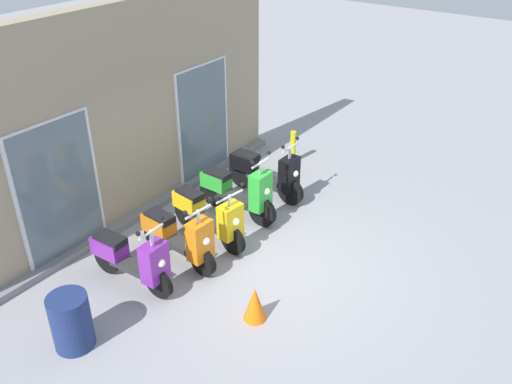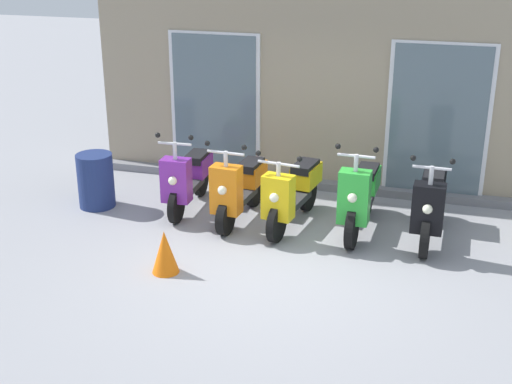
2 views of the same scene
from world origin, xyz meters
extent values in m
plane|color=#939399|center=(0.00, 0.00, 0.00)|extent=(40.00, 40.00, 0.00)
cube|color=gray|center=(0.00, 2.83, 1.83)|extent=(7.15, 0.30, 3.67)
cube|color=slate|center=(0.00, 2.58, 0.06)|extent=(7.15, 0.20, 0.12)
cube|color=silver|center=(-1.68, 2.66, 1.15)|extent=(1.45, 0.04, 2.30)
cube|color=slate|center=(-1.68, 2.64, 1.15)|extent=(1.33, 0.02, 2.22)
cube|color=silver|center=(1.68, 2.66, 1.15)|extent=(1.45, 0.04, 2.30)
cube|color=slate|center=(1.68, 2.64, 1.15)|extent=(1.33, 0.02, 2.22)
cylinder|color=black|center=(-1.60, 0.78, 0.24)|extent=(0.10, 0.47, 0.47)
cylinder|color=black|center=(-1.63, 1.83, 0.24)|extent=(0.10, 0.47, 0.47)
cube|color=#2D2D30|center=(-1.61, 1.30, 0.34)|extent=(0.28, 0.66, 0.09)
cube|color=purple|center=(-1.60, 0.82, 0.60)|extent=(0.39, 0.25, 0.60)
sphere|color=#F2EFCC|center=(-1.59, 0.69, 0.64)|extent=(0.12, 0.12, 0.12)
cube|color=purple|center=(-1.63, 1.73, 0.51)|extent=(0.32, 0.53, 0.28)
cube|color=black|center=(-1.63, 1.69, 0.65)|extent=(0.28, 0.49, 0.11)
cylinder|color=silver|center=(-1.60, 0.82, 1.00)|extent=(0.06, 0.06, 0.25)
cylinder|color=silver|center=(-1.60, 0.82, 1.11)|extent=(0.46, 0.05, 0.04)
sphere|color=black|center=(-1.37, 0.82, 1.21)|extent=(0.07, 0.07, 0.07)
sphere|color=black|center=(-1.83, 0.81, 1.21)|extent=(0.07, 0.07, 0.07)
cylinder|color=black|center=(-0.83, 0.60, 0.23)|extent=(0.14, 0.46, 0.45)
cylinder|color=black|center=(-0.76, 1.66, 0.23)|extent=(0.14, 0.46, 0.45)
cube|color=#2D2D30|center=(-0.79, 1.13, 0.33)|extent=(0.31, 0.68, 0.09)
cube|color=orange|center=(-0.83, 0.64, 0.61)|extent=(0.40, 0.27, 0.64)
sphere|color=#F2EFCC|center=(-0.84, 0.51, 0.65)|extent=(0.12, 0.12, 0.12)
cube|color=orange|center=(-0.76, 1.56, 0.52)|extent=(0.34, 0.54, 0.28)
cube|color=black|center=(-0.77, 1.52, 0.66)|extent=(0.29, 0.50, 0.11)
cylinder|color=silver|center=(-0.83, 0.64, 1.02)|extent=(0.06, 0.06, 0.22)
cylinder|color=silver|center=(-0.83, 0.64, 1.11)|extent=(0.50, 0.07, 0.04)
sphere|color=black|center=(-0.58, 0.62, 1.21)|extent=(0.07, 0.07, 0.07)
sphere|color=black|center=(-1.08, 0.65, 1.21)|extent=(0.07, 0.07, 0.07)
cylinder|color=black|center=(-0.14, 0.57, 0.25)|extent=(0.16, 0.50, 0.49)
cylinder|color=black|center=(0.03, 1.70, 0.25)|extent=(0.16, 0.50, 0.49)
cube|color=#2D2D30|center=(-0.06, 1.14, 0.35)|extent=(0.36, 0.74, 0.09)
cube|color=yellow|center=(-0.13, 0.61, 0.59)|extent=(0.41, 0.29, 0.57)
sphere|color=#F2EFCC|center=(-0.15, 0.48, 0.63)|extent=(0.12, 0.12, 0.12)
cube|color=yellow|center=(0.01, 1.61, 0.56)|extent=(0.37, 0.56, 0.28)
cube|color=black|center=(0.01, 1.57, 0.70)|extent=(0.32, 0.51, 0.11)
cylinder|color=silver|center=(-0.13, 0.61, 0.96)|extent=(0.06, 0.06, 0.20)
cylinder|color=silver|center=(-0.13, 0.61, 1.04)|extent=(0.55, 0.11, 0.04)
sphere|color=black|center=(0.14, 0.57, 1.14)|extent=(0.07, 0.07, 0.07)
sphere|color=black|center=(-0.40, 0.65, 1.14)|extent=(0.07, 0.07, 0.07)
cylinder|color=black|center=(0.81, 0.65, 0.27)|extent=(0.12, 0.54, 0.53)
cylinder|color=black|center=(0.85, 1.79, 0.27)|extent=(0.12, 0.54, 0.53)
cube|color=#2D2D30|center=(0.83, 1.22, 0.37)|extent=(0.28, 0.72, 0.09)
cube|color=green|center=(0.81, 0.69, 0.67)|extent=(0.39, 0.25, 0.68)
sphere|color=#F2EFCC|center=(0.81, 0.56, 0.71)|extent=(0.12, 0.12, 0.12)
cube|color=green|center=(0.84, 1.69, 0.55)|extent=(0.32, 0.53, 0.28)
cube|color=black|center=(0.84, 1.65, 0.69)|extent=(0.28, 0.49, 0.11)
cylinder|color=silver|center=(0.81, 0.69, 1.10)|extent=(0.06, 0.06, 0.23)
cylinder|color=silver|center=(0.81, 0.69, 1.20)|extent=(0.46, 0.05, 0.04)
sphere|color=black|center=(1.04, 0.68, 1.30)|extent=(0.07, 0.07, 0.07)
sphere|color=black|center=(0.58, 0.70, 1.30)|extent=(0.07, 0.07, 0.07)
cylinder|color=black|center=(1.70, 0.64, 0.26)|extent=(0.11, 0.52, 0.52)
cylinder|color=black|center=(1.73, 1.80, 0.26)|extent=(0.11, 0.52, 0.52)
cube|color=#2D2D30|center=(1.72, 1.22, 0.36)|extent=(0.28, 0.72, 0.09)
cube|color=black|center=(1.70, 0.68, 0.62)|extent=(0.38, 0.25, 0.61)
sphere|color=#F2EFCC|center=(1.70, 0.55, 0.66)|extent=(0.12, 0.12, 0.12)
cube|color=black|center=(1.73, 1.70, 0.55)|extent=(0.31, 0.53, 0.28)
cube|color=black|center=(1.73, 1.66, 0.69)|extent=(0.27, 0.49, 0.11)
cylinder|color=silver|center=(1.70, 0.68, 1.03)|extent=(0.06, 0.06, 0.25)
cylinder|color=silver|center=(1.70, 0.68, 1.14)|extent=(0.45, 0.05, 0.04)
sphere|color=black|center=(1.93, 0.68, 1.24)|extent=(0.07, 0.07, 0.07)
sphere|color=black|center=(1.48, 0.69, 1.24)|extent=(0.07, 0.07, 0.07)
cylinder|color=yellow|center=(3.21, 1.53, 0.35)|extent=(0.12, 0.12, 0.70)
cone|color=orange|center=(-1.17, -0.61, 0.26)|extent=(0.32, 0.32, 0.52)
cylinder|color=navy|center=(-2.92, 1.01, 0.39)|extent=(0.51, 0.51, 0.78)
camera|label=1|loc=(-5.79, -3.92, 5.26)|focal=38.43mm
camera|label=2|loc=(1.87, -7.29, 3.82)|focal=48.88mm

